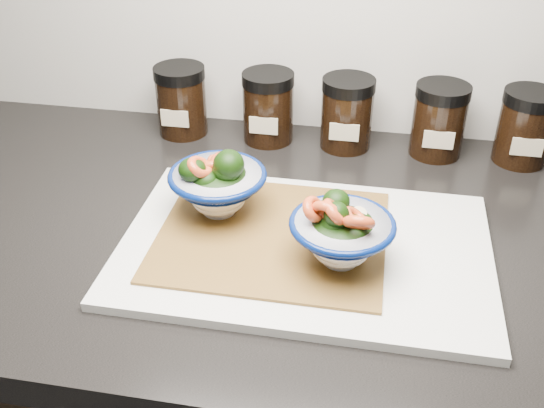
% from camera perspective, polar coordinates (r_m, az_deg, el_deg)
% --- Properties ---
extents(countertop, '(3.50, 0.60, 0.04)m').
position_cam_1_polar(countertop, '(0.84, 7.61, -3.82)').
color(countertop, black).
rests_on(countertop, cabinet).
extents(cutting_board, '(0.45, 0.30, 0.01)m').
position_cam_1_polar(cutting_board, '(0.78, 2.95, -3.98)').
color(cutting_board, silver).
rests_on(cutting_board, countertop).
extents(bamboo_mat, '(0.28, 0.24, 0.00)m').
position_cam_1_polar(bamboo_mat, '(0.79, 0.00, -2.78)').
color(bamboo_mat, olive).
rests_on(bamboo_mat, cutting_board).
extents(bowl_left, '(0.13, 0.13, 0.09)m').
position_cam_1_polar(bowl_left, '(0.81, -4.90, 1.78)').
color(bowl_left, white).
rests_on(bowl_left, bamboo_mat).
extents(bowl_right, '(0.12, 0.12, 0.10)m').
position_cam_1_polar(bowl_right, '(0.73, 6.15, -2.54)').
color(bowl_right, white).
rests_on(bowl_right, bamboo_mat).
extents(spice_jar_a, '(0.08, 0.08, 0.11)m').
position_cam_1_polar(spice_jar_a, '(1.05, -8.13, 9.18)').
color(spice_jar_a, black).
rests_on(spice_jar_a, countertop).
extents(spice_jar_b, '(0.08, 0.08, 0.11)m').
position_cam_1_polar(spice_jar_b, '(1.02, -0.35, 8.69)').
color(spice_jar_b, black).
rests_on(spice_jar_b, countertop).
extents(spice_jar_c, '(0.08, 0.08, 0.11)m').
position_cam_1_polar(spice_jar_c, '(1.00, 6.73, 8.10)').
color(spice_jar_c, black).
rests_on(spice_jar_c, countertop).
extents(spice_jar_d, '(0.08, 0.08, 0.11)m').
position_cam_1_polar(spice_jar_d, '(1.01, 14.74, 7.28)').
color(spice_jar_d, black).
rests_on(spice_jar_d, countertop).
extents(spice_jar_e, '(0.08, 0.08, 0.11)m').
position_cam_1_polar(spice_jar_e, '(1.03, 21.76, 6.44)').
color(spice_jar_e, black).
rests_on(spice_jar_e, countertop).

